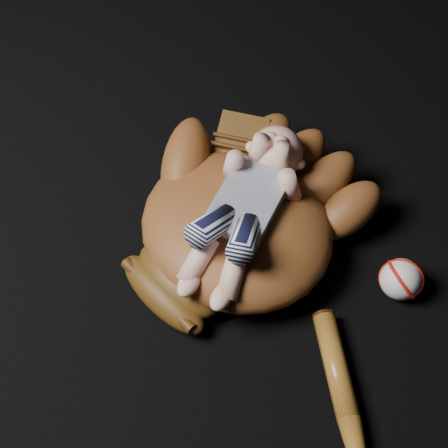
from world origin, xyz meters
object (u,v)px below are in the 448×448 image
object	(u,v)px
newborn_baby	(241,212)
baseball	(401,279)
baseball_glove	(237,222)
baseball_bat	(353,434)

from	to	relation	value
newborn_baby	baseball	size ratio (longest dim) A/B	4.93
newborn_baby	baseball_glove	bearing A→B (deg)	137.99
baseball_glove	baseball	world-z (taller)	baseball_glove
baseball_glove	newborn_baby	size ratio (longest dim) A/B	1.38
baseball_glove	newborn_baby	world-z (taller)	newborn_baby
baseball_glove	baseball_bat	xyz separation A→B (m)	(0.36, -0.22, -0.06)
baseball_bat	baseball_glove	bearing A→B (deg)	148.14
newborn_baby	baseball_bat	xyz separation A→B (m)	(0.34, -0.21, -0.12)
baseball	newborn_baby	bearing A→B (deg)	-163.40
baseball_bat	baseball	bearing A→B (deg)	99.36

